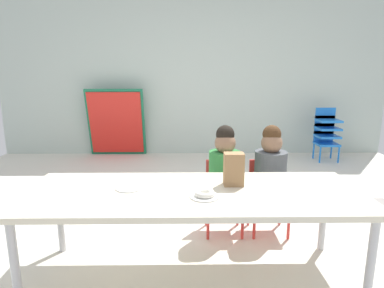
% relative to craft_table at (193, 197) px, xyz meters
% --- Properties ---
extents(ground_plane, '(6.24, 5.52, 0.02)m').
position_rel_craft_table_xyz_m(ground_plane, '(0.07, 0.68, -0.57)').
color(ground_plane, silver).
extents(back_wall, '(6.24, 0.10, 2.64)m').
position_rel_craft_table_xyz_m(back_wall, '(0.07, 3.45, 0.76)').
color(back_wall, '#B2C1B7').
rests_on(back_wall, ground_plane).
extents(craft_table, '(2.15, 0.78, 0.60)m').
position_rel_craft_table_xyz_m(craft_table, '(0.00, 0.00, 0.00)').
color(craft_table, beige).
rests_on(craft_table, ground_plane).
extents(seated_child_near_camera, '(0.32, 0.31, 0.92)m').
position_rel_craft_table_xyz_m(seated_child_near_camera, '(0.27, 0.62, -0.01)').
color(seated_child_near_camera, red).
rests_on(seated_child_near_camera, ground_plane).
extents(seated_child_middle_seat, '(0.32, 0.31, 0.92)m').
position_rel_craft_table_xyz_m(seated_child_middle_seat, '(0.64, 0.62, -0.01)').
color(seated_child_middle_seat, red).
rests_on(seated_child_middle_seat, ground_plane).
extents(kid_chair_blue_stack, '(0.32, 0.30, 0.80)m').
position_rel_craft_table_xyz_m(kid_chair_blue_stack, '(2.08, 2.94, -0.10)').
color(kid_chair_blue_stack, blue).
rests_on(kid_chair_blue_stack, ground_plane).
extents(folded_activity_table, '(0.90, 0.29, 1.09)m').
position_rel_craft_table_xyz_m(folded_activity_table, '(-1.17, 3.25, -0.02)').
color(folded_activity_table, '#19724C').
rests_on(folded_activity_table, ground_plane).
extents(paper_bag_brown, '(0.13, 0.09, 0.22)m').
position_rel_craft_table_xyz_m(paper_bag_brown, '(0.27, 0.11, 0.15)').
color(paper_bag_brown, '#9E754C').
rests_on(paper_bag_brown, craft_table).
extents(paper_plate_near_edge, '(0.18, 0.18, 0.01)m').
position_rel_craft_table_xyz_m(paper_plate_near_edge, '(0.07, -0.11, 0.05)').
color(paper_plate_near_edge, white).
rests_on(paper_plate_near_edge, craft_table).
extents(paper_plate_center_table, '(0.18, 0.18, 0.01)m').
position_rel_craft_table_xyz_m(paper_plate_center_table, '(-0.41, 0.05, 0.05)').
color(paper_plate_center_table, white).
rests_on(paper_plate_center_table, craft_table).
extents(donut_powdered_on_plate, '(0.12, 0.12, 0.03)m').
position_rel_craft_table_xyz_m(donut_powdered_on_plate, '(0.07, -0.11, 0.07)').
color(donut_powdered_on_plate, white).
rests_on(donut_powdered_on_plate, craft_table).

